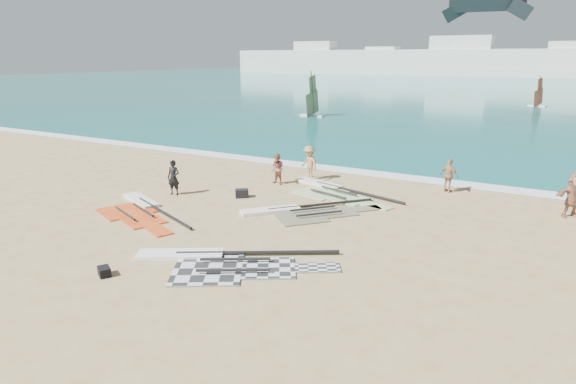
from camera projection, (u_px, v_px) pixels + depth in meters
The scene contains 18 objects.
ground at pixel (221, 251), 15.40m from camera, with size 300.00×300.00×0.00m, color tan.
sea at pixel (524, 80), 126.31m from camera, with size 300.00×240.00×0.06m, color #0D5D60.
surf_line at pixel (360, 173), 25.73m from camera, with size 300.00×1.20×0.04m, color white.
far_town at pixel (474, 61), 147.58m from camera, with size 160.00×8.00×12.00m.
rig_grey at pixel (219, 261), 14.48m from camera, with size 6.19×4.39×0.20m.
rig_green at pixel (331, 190), 22.11m from camera, with size 5.93×3.18×0.20m.
rig_orange at pixel (301, 211), 19.13m from camera, with size 4.89×4.63×0.20m.
rig_red at pixel (141, 209), 19.42m from camera, with size 5.54×3.64×0.20m.
gear_bag_near at pixel (242, 193), 21.19m from camera, with size 0.56×0.41×0.36m, color black.
gear_bag_far at pixel (104, 271), 13.61m from camera, with size 0.43×0.30×0.26m, color black.
person_wetsuit at pixel (174, 178), 21.42m from camera, with size 0.57×0.38×1.57m, color black.
beachgoer_left at pixel (277, 169), 23.18m from camera, with size 0.73×0.57×1.51m, color #9F5E51.
beachgoer_mid at pixel (309, 163), 24.06m from camera, with size 1.11×0.64×1.72m, color #A67E4E.
beachgoer_back at pixel (449, 176), 21.85m from camera, with size 0.90×0.38×1.54m, color tan.
beachgoer_right at pixel (573, 195), 18.40m from camera, with size 1.64×0.52×1.77m, color #A87253.
windsurfer_left at pixel (312, 103), 49.30m from camera, with size 2.54×3.11×4.63m.
windsurfer_centre at pixel (538, 97), 59.03m from camera, with size 2.20×2.45×3.87m.
kitesurf_kite at pixel (487, 5), 43.07m from camera, with size 7.74×1.61×2.49m.
Camera 1 is at (8.84, -11.44, 6.01)m, focal length 30.00 mm.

